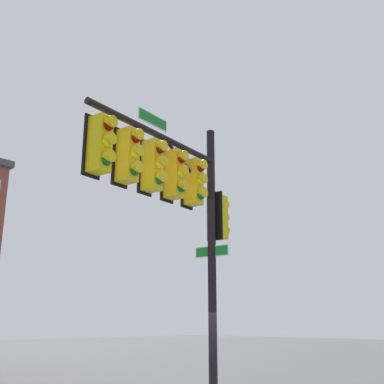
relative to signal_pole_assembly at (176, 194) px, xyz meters
name	(u,v)px	position (x,y,z in m)	size (l,w,h in m)	color
signal_pole_assembly	(176,194)	(0.00, 0.00, 0.00)	(4.80, 1.45, 7.05)	black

